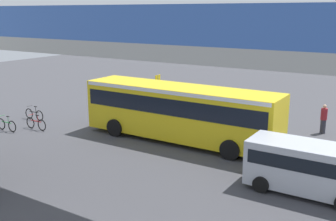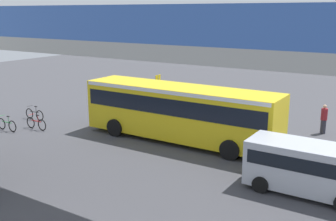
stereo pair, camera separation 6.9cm
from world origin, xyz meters
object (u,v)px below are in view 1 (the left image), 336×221
bicycle_red (36,124)px  bicycle_black (34,114)px  pedestrian (324,119)px  parked_van (308,165)px  traffic_sign (158,87)px  city_bus (180,109)px  bicycle_green (7,125)px

bicycle_red → bicycle_black: (1.99, -1.51, 0.00)m
pedestrian → bicycle_black: bearing=22.6°
bicycle_black → pedestrian: pedestrian is taller
parked_van → bicycle_red: parked_van is taller
traffic_sign → city_bus: bearing=134.3°
bicycle_black → traffic_sign: (-6.10, -6.07, 1.52)m
bicycle_green → traffic_sign: bearing=-121.7°
bicycle_green → pedestrian: (-16.66, -9.91, 0.51)m
traffic_sign → bicycle_green: bearing=58.3°
parked_van → bicycle_green: size_ratio=2.71×
parked_van → bicycle_black: parked_van is taller
city_bus → traffic_sign: (4.65, -4.76, 0.01)m
city_bus → traffic_sign: bearing=-45.7°
city_bus → bicycle_black: 10.93m
traffic_sign → parked_van: bearing=148.0°
bicycle_black → pedestrian: 18.80m
bicycle_red → bicycle_black: size_ratio=1.00×
city_bus → bicycle_green: bearing=21.7°
parked_van → bicycle_green: bearing=3.0°
parked_van → pedestrian: 9.06m
parked_van → bicycle_red: bearing=-0.8°
pedestrian → traffic_sign: traffic_sign is taller
pedestrian → traffic_sign: bearing=5.9°
bicycle_red → traffic_sign: (-4.11, -7.58, 1.52)m
pedestrian → parked_van: bearing=98.0°
city_bus → parked_van: bearing=158.7°
bicycle_green → traffic_sign: size_ratio=0.63×
city_bus → parked_van: 8.46m
bicycle_red → traffic_sign: 8.76m
bicycle_green → bicycle_black: size_ratio=1.00×
bicycle_green → bicycle_black: bearing=-75.7°
bicycle_green → traffic_sign: (-5.42, -8.75, 1.52)m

